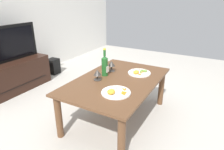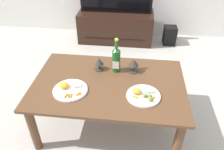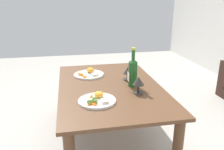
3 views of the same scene
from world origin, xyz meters
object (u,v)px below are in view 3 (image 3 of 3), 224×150
(wine_bottle, at_px, (133,71))
(dinner_plate_left, at_px, (89,74))
(dining_table, at_px, (110,94))
(goblet_right, at_px, (138,82))
(dinner_plate_right, at_px, (97,100))
(goblet_left, at_px, (128,71))

(wine_bottle, height_order, dinner_plate_left, wine_bottle)
(dining_table, height_order, dinner_plate_left, dinner_plate_left)
(dining_table, relative_size, goblet_right, 9.61)
(dinner_plate_left, bearing_deg, dinner_plate_right, -0.31)
(dining_table, bearing_deg, goblet_right, 42.82)
(goblet_left, height_order, dinner_plate_left, goblet_left)
(goblet_left, distance_m, dinner_plate_left, 0.38)
(dining_table, xyz_separation_m, goblet_right, (0.20, 0.19, 0.17))
(dining_table, bearing_deg, dinner_plate_left, -154.91)
(goblet_right, bearing_deg, dinner_plate_right, -74.30)
(wine_bottle, xyz_separation_m, dinner_plate_right, (0.25, -0.33, -0.11))
(dining_table, relative_size, dinner_plate_right, 4.79)
(wine_bottle, bearing_deg, goblet_right, 0.29)
(dinner_plate_left, bearing_deg, goblet_right, 33.10)
(wine_bottle, distance_m, goblet_left, 0.16)
(dining_table, bearing_deg, wine_bottle, 76.43)
(wine_bottle, xyz_separation_m, goblet_right, (0.16, 0.00, -0.03))
(goblet_left, xyz_separation_m, dinner_plate_right, (0.41, -0.33, -0.07))
(dinner_plate_left, bearing_deg, wine_bottle, 43.38)
(dining_table, distance_m, dinner_plate_left, 0.34)
(dining_table, distance_m, dinner_plate_right, 0.34)
(wine_bottle, bearing_deg, goblet_left, 179.71)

